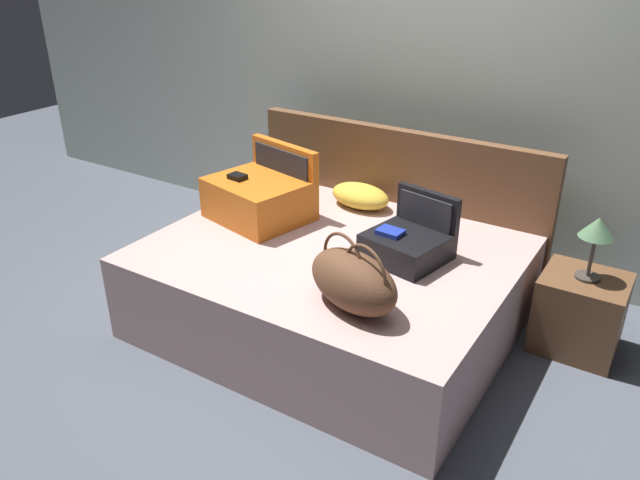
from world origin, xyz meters
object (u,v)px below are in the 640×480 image
Objects in this scene: bed at (331,287)px; nightstand at (579,313)px; duffel_bag at (353,280)px; table_lamp at (597,231)px; hard_case_medium at (408,242)px; hard_case_large at (260,195)px; pillow_near_headboard at (281,180)px; pillow_center_head at (360,196)px.

bed reaches higher than nightstand.
duffel_bag is 1.34m from table_lamp.
hard_case_medium reaches higher than bed.
bed is 5.62× the size of table_lamp.
pillow_near_headboard is (-0.14, 0.42, -0.06)m from hard_case_large.
bed is 4.35× the size of pillow_near_headboard.
nightstand is (1.87, 0.42, -0.44)m from hard_case_large.
nightstand is at bearing 22.98° from bed.
nightstand is (1.28, 0.54, -0.03)m from bed.
duffel_bag is at bearing -130.68° from nightstand.
pillow_center_head is at bearing 7.37° from pillow_near_headboard.
pillow_center_head is at bearing 104.39° from bed.
hard_case_medium is (0.41, 0.12, 0.35)m from bed.
pillow_near_headboard is 1.29× the size of table_lamp.
pillow_near_headboard is at bearing 171.69° from hard_case_medium.
table_lamp reaches higher than pillow_center_head.
pillow_center_head is (-0.16, 0.61, 0.33)m from bed.
pillow_near_headboard is 2.01m from table_lamp.
table_lamp is (1.28, 0.54, 0.47)m from bed.
hard_case_medium is at bearing -40.74° from pillow_center_head.
hard_case_large is at bearing -131.64° from pillow_center_head.
pillow_near_headboard reaches higher than nightstand.
bed is 4.33× the size of hard_case_medium.
duffel_bag reaches higher than nightstand.
pillow_near_headboard is 1.03× the size of nightstand.
hard_case_large is 1.16m from duffel_bag.
nightstand is (2.01, 0.00, -0.38)m from pillow_near_headboard.
pillow_near_headboard is (-0.73, 0.54, 0.35)m from bed.
pillow_center_head is (-0.56, 1.08, -0.07)m from duffel_bag.
hard_case_large is 1.14× the size of duffel_bag.
hard_case_large is 1.92m from table_lamp.
hard_case_large is at bearing 149.28° from duffel_bag.
duffel_bag is 1.40m from nightstand.
pillow_near_headboard is at bearing 121.29° from hard_case_large.
duffel_bag is 1.41× the size of pillow_center_head.
pillow_center_head is at bearing 61.44° from hard_case_large.
bed is 0.74m from duffel_bag.
hard_case_large reaches higher than pillow_center_head.
duffel_bag is at bearing -17.63° from hard_case_large.
duffel_bag is at bearing -130.68° from table_lamp.
hard_case_large is 1.86× the size of table_lamp.
pillow_near_headboard reaches higher than bed.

